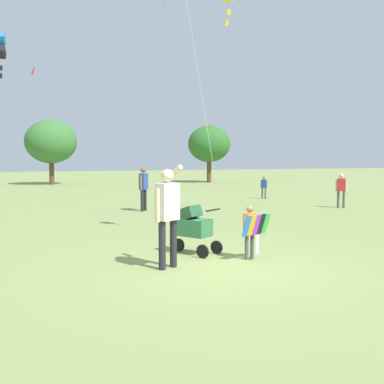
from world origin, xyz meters
The scene contains 7 objects.
ground_plane centered at (0.00, 0.00, 0.00)m, with size 120.00×120.00×0.00m, color #849351.
child_with_butterfly_kite centered at (0.85, 0.34, 0.64)m, with size 0.70×0.46×1.07m.
person_adult_flyer centered at (-0.92, 0.22, 1.09)m, with size 0.58×0.70×1.89m.
stroller centered at (-0.03, 1.22, 0.61)m, with size 0.88×1.07×1.03m.
person_red_shirt centered at (8.59, 7.22, 0.81)m, with size 0.34×0.34×1.38m.
person_sitting_far centered at (0.90, 8.97, 0.98)m, with size 0.40×0.43×1.66m.
person_kid_running centered at (7.71, 11.86, 0.64)m, with size 0.25×0.30×1.09m.
Camera 1 is at (-3.39, -7.57, 2.03)m, focal length 42.36 mm.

